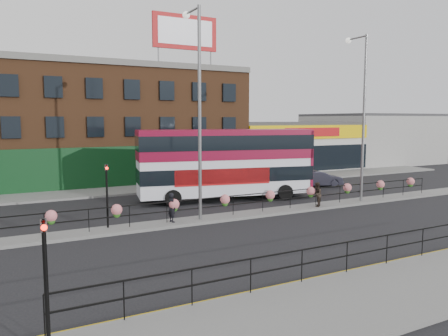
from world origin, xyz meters
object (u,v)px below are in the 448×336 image
car (318,179)px  lamp_column_east (361,103)px  pedestrian_a (172,207)px  double_decker_bus (226,157)px  lamp_column_west (197,95)px  pedestrian_b (317,194)px

car → lamp_column_east: size_ratio=0.40×
car → pedestrian_a: 16.88m
double_decker_bus → lamp_column_west: lamp_column_west is taller
pedestrian_a → lamp_column_east: size_ratio=0.14×
lamp_column_east → double_decker_bus: bearing=146.0°
double_decker_bus → car: size_ratio=2.84×
pedestrian_b → lamp_column_west: (-7.91, 0.51, 5.97)m
pedestrian_b → lamp_column_west: 9.92m
lamp_column_east → pedestrian_a: bearing=-179.5°
double_decker_bus → lamp_column_east: size_ratio=1.13×
lamp_column_west → lamp_column_east: (11.85, -0.07, -0.25)m
double_decker_bus → lamp_column_east: 9.68m
pedestrian_a → lamp_column_west: lamp_column_west is taller
double_decker_bus → lamp_column_east: lamp_column_east is taller
pedestrian_a → lamp_column_west: bearing=-91.5°
double_decker_bus → pedestrian_a: double_decker_bus is taller
double_decker_bus → pedestrian_a: 8.18m
pedestrian_b → lamp_column_west: bearing=-45.5°
lamp_column_west → lamp_column_east: bearing=-0.3°
pedestrian_b → lamp_column_east: lamp_column_east is taller
double_decker_bus → lamp_column_west: (-4.41, -4.96, 3.88)m
pedestrian_a → pedestrian_b: size_ratio=1.02×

